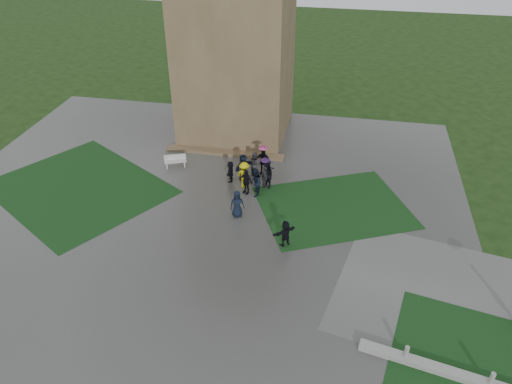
% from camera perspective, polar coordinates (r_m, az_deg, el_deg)
% --- Properties ---
extents(ground, '(120.00, 120.00, 0.00)m').
position_cam_1_polar(ground, '(29.40, -8.56, -5.41)').
color(ground, black).
extents(plaza, '(34.00, 34.00, 0.02)m').
position_cam_1_polar(plaza, '(30.89, -7.41, -3.15)').
color(plaza, '#3B3B38').
rests_on(plaza, ground).
extents(lawn_inset_left, '(14.10, 13.46, 0.01)m').
position_cam_1_polar(lawn_inset_left, '(35.64, -19.58, 0.41)').
color(lawn_inset_left, black).
rests_on(lawn_inset_left, plaza).
extents(lawn_inset_right, '(11.12, 10.15, 0.01)m').
position_cam_1_polar(lawn_inset_right, '(32.10, 8.85, -1.71)').
color(lawn_inset_right, black).
rests_on(lawn_inset_right, plaza).
extents(tower, '(8.00, 8.00, 18.00)m').
position_cam_1_polar(tower, '(38.64, -2.38, 19.31)').
color(tower, brown).
rests_on(tower, ground).
extents(tower_plinth, '(9.00, 0.80, 0.22)m').
position_cam_1_polar(tower_plinth, '(37.81, -3.58, 4.53)').
color(tower_plinth, brown).
rests_on(tower_plinth, plaza).
extents(bench, '(1.63, 1.03, 0.90)m').
position_cam_1_polar(bench, '(36.36, -9.21, 3.54)').
color(bench, beige).
rests_on(bench, plaza).
extents(visitor_cluster, '(3.45, 3.78, 2.29)m').
position_cam_1_polar(visitor_cluster, '(33.69, -0.44, 2.43)').
color(visitor_cluster, black).
rests_on(visitor_cluster, plaza).
extents(pedestrian_mid, '(1.02, 0.86, 1.77)m').
position_cam_1_polar(pedestrian_mid, '(30.46, -2.17, -1.37)').
color(pedestrian_mid, black).
rests_on(pedestrian_mid, plaza).
extents(pedestrian_near, '(1.46, 1.42, 1.62)m').
position_cam_1_polar(pedestrian_near, '(28.24, 3.37, -4.74)').
color(pedestrian_near, black).
rests_on(pedestrian_near, plaza).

